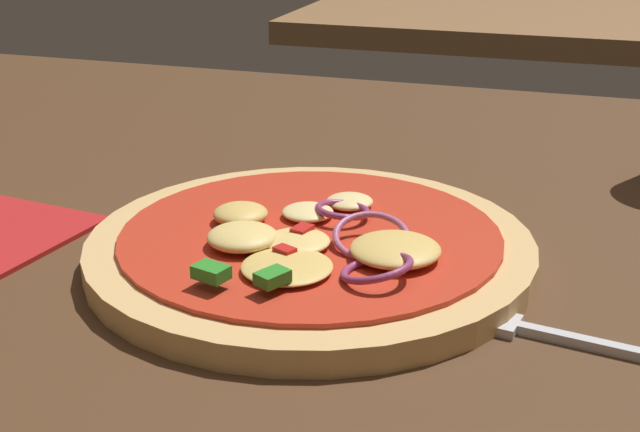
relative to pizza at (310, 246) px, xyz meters
The scene contains 4 objects.
dining_table 0.04m from the pizza, 90.15° to the left, with size 1.17×0.87×0.03m.
pizza is the anchor object (origin of this frame).
fork 0.17m from the pizza, 18.32° to the right, with size 0.18×0.04×0.01m.
background_table 1.13m from the pizza, 88.32° to the left, with size 0.75×0.64×0.03m.
Camera 1 is at (0.15, -0.46, 0.24)m, focal length 48.75 mm.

